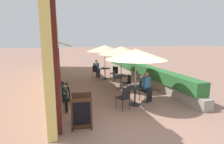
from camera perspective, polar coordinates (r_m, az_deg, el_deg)
ground_plane at (r=5.49m, az=10.35°, el=-17.67°), size 120.00×120.00×0.00m
cafe_facade_wall at (r=10.92m, az=-17.93°, el=7.38°), size 0.98×13.45×4.20m
planter_hedge at (r=12.18m, az=8.22°, el=0.68°), size 0.60×12.45×1.01m
patio_table_near at (r=7.07m, az=7.53°, el=-6.73°), size 0.70×0.70×0.72m
patio_umbrella_near at (r=6.78m, az=7.83°, el=5.80°), size 2.38×2.38×2.29m
cafe_chair_near_left at (r=7.62m, az=10.55°, el=-5.40°), size 0.53×0.53×0.87m
seated_patron_near_left at (r=7.51m, az=11.27°, el=-4.32°), size 0.46×0.50×1.25m
cafe_chair_near_right at (r=6.53m, az=3.98°, el=-7.93°), size 0.53×0.53×0.87m
patio_table_mid at (r=9.33m, az=2.96°, el=-2.44°), size 0.70×0.70×0.72m
patio_umbrella_mid at (r=9.12m, az=3.06°, el=7.03°), size 2.38×2.38×2.29m
cafe_chair_mid_left at (r=9.94m, az=1.23°, el=-1.52°), size 0.40×0.40×0.87m
cafe_chair_mid_right at (r=8.72m, az=4.95°, el=-3.24°), size 0.40×0.40×0.87m
coffee_cup_mid at (r=9.22m, az=3.48°, el=-0.89°), size 0.07×0.07×0.09m
patio_table_far at (r=11.64m, az=-2.31°, el=0.13°), size 0.70×0.70×0.72m
patio_umbrella_far at (r=11.47m, az=-2.36°, el=7.72°), size 2.38×2.38×2.29m
cafe_chair_far_left at (r=11.95m, az=-5.30°, el=0.46°), size 0.57×0.57×0.87m
seated_patron_far_left at (r=12.01m, az=-5.01°, el=1.34°), size 0.51×0.51×1.25m
cafe_chair_far_right at (r=11.36m, az=0.85°, el=-0.02°), size 0.57×0.57×0.87m
coffee_cup_far at (r=11.55m, az=-2.82°, el=1.41°), size 0.07×0.07×0.09m
bicycle_leaning at (r=7.08m, az=-15.25°, el=-8.24°), size 0.20×1.77×0.76m
bicycle_second at (r=8.17m, az=-14.97°, el=-5.80°), size 0.37×1.73×0.73m
menu_board at (r=5.35m, az=-9.84°, el=-12.63°), size 0.67×0.70×0.99m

